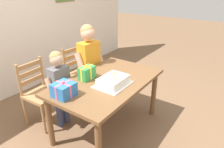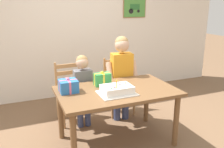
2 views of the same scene
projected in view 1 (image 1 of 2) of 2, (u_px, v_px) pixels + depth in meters
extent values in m
plane|color=brown|center=(108.00, 127.00, 2.93)|extent=(20.00, 20.00, 0.00)
cube|color=silver|center=(10.00, 20.00, 3.43)|extent=(6.40, 0.08, 2.60)
cube|color=brown|center=(107.00, 82.00, 2.63)|extent=(1.49, 0.90, 0.04)
cylinder|color=brown|center=(98.00, 148.00, 2.09)|extent=(0.07, 0.07, 0.70)
cylinder|color=brown|center=(154.00, 94.00, 3.09)|extent=(0.07, 0.07, 0.70)
cylinder|color=brown|center=(50.00, 122.00, 2.48)|extent=(0.07, 0.07, 0.70)
cylinder|color=brown|center=(113.00, 81.00, 3.48)|extent=(0.07, 0.07, 0.70)
cube|color=white|center=(113.00, 84.00, 2.51)|extent=(0.44, 0.34, 0.01)
cube|color=white|center=(113.00, 80.00, 2.49)|extent=(0.36, 0.26, 0.09)
cylinder|color=orange|center=(115.00, 76.00, 2.42)|extent=(0.01, 0.01, 0.07)
sphere|color=yellow|center=(115.00, 72.00, 2.40)|extent=(0.02, 0.02, 0.02)
sphere|color=yellow|center=(117.00, 80.00, 2.39)|extent=(0.02, 0.02, 0.02)
sphere|color=yellow|center=(116.00, 72.00, 2.59)|extent=(0.02, 0.02, 0.02)
sphere|color=green|center=(114.00, 82.00, 2.35)|extent=(0.02, 0.02, 0.02)
sphere|color=red|center=(115.00, 80.00, 2.39)|extent=(0.02, 0.02, 0.02)
sphere|color=red|center=(115.00, 75.00, 2.50)|extent=(0.02, 0.02, 0.02)
sphere|color=blue|center=(125.00, 74.00, 2.54)|extent=(0.02, 0.02, 0.02)
sphere|color=orange|center=(112.00, 73.00, 2.56)|extent=(0.02, 0.02, 0.02)
sphere|color=purple|center=(111.00, 74.00, 2.55)|extent=(0.02, 0.02, 0.02)
cube|color=#286BB7|center=(64.00, 90.00, 2.24)|extent=(0.22, 0.21, 0.15)
cube|color=#DB668E|center=(64.00, 90.00, 2.24)|extent=(0.22, 0.02, 0.16)
cube|color=#DB668E|center=(64.00, 90.00, 2.24)|extent=(0.02, 0.22, 0.16)
sphere|color=#DB668E|center=(63.00, 82.00, 2.20)|extent=(0.04, 0.04, 0.04)
cube|color=#2D8E42|center=(87.00, 73.00, 2.63)|extent=(0.21, 0.13, 0.16)
cube|color=yellow|center=(87.00, 73.00, 2.63)|extent=(0.22, 0.02, 0.17)
cube|color=yellow|center=(87.00, 73.00, 2.63)|extent=(0.02, 0.13, 0.17)
sphere|color=yellow|center=(87.00, 66.00, 2.59)|extent=(0.04, 0.04, 0.04)
cube|color=#A87A4C|center=(43.00, 95.00, 2.87)|extent=(0.44, 0.44, 0.04)
cylinder|color=#A87A4C|center=(64.00, 107.00, 3.02)|extent=(0.04, 0.04, 0.43)
cylinder|color=#A87A4C|center=(44.00, 120.00, 2.73)|extent=(0.04, 0.04, 0.43)
cylinder|color=#A87A4C|center=(46.00, 99.00, 3.21)|extent=(0.04, 0.04, 0.43)
cylinder|color=#A87A4C|center=(25.00, 111.00, 2.91)|extent=(0.04, 0.04, 0.43)
cylinder|color=#A87A4C|center=(42.00, 71.00, 3.01)|extent=(0.04, 0.04, 0.45)
cylinder|color=#A87A4C|center=(19.00, 81.00, 2.72)|extent=(0.04, 0.04, 0.45)
cube|color=#A87A4C|center=(32.00, 80.00, 2.89)|extent=(0.36, 0.04, 0.06)
cube|color=#A87A4C|center=(30.00, 73.00, 2.84)|extent=(0.36, 0.04, 0.06)
cube|color=#A87A4C|center=(29.00, 65.00, 2.80)|extent=(0.36, 0.04, 0.06)
cube|color=#A87A4C|center=(82.00, 75.00, 3.47)|extent=(0.43, 0.43, 0.04)
cylinder|color=#A87A4C|center=(98.00, 87.00, 3.60)|extent=(0.04, 0.04, 0.43)
cylinder|color=#A87A4C|center=(83.00, 95.00, 3.32)|extent=(0.04, 0.04, 0.43)
cylinder|color=#A87A4C|center=(82.00, 81.00, 3.81)|extent=(0.04, 0.04, 0.43)
cylinder|color=#A87A4C|center=(67.00, 89.00, 3.53)|extent=(0.04, 0.04, 0.43)
cylinder|color=#A87A4C|center=(81.00, 56.00, 3.61)|extent=(0.04, 0.04, 0.45)
cylinder|color=#A87A4C|center=(64.00, 62.00, 3.33)|extent=(0.04, 0.04, 0.45)
cube|color=#A87A4C|center=(73.00, 63.00, 3.50)|extent=(0.36, 0.04, 0.06)
cube|color=#A87A4C|center=(72.00, 57.00, 3.45)|extent=(0.36, 0.04, 0.06)
cube|color=#A87A4C|center=(72.00, 50.00, 3.41)|extent=(0.36, 0.04, 0.06)
cylinder|color=#38426B|center=(94.00, 90.00, 3.42)|extent=(0.11, 0.11, 0.50)
cylinder|color=#38426B|center=(88.00, 93.00, 3.32)|extent=(0.11, 0.11, 0.50)
cube|color=orange|center=(89.00, 60.00, 3.15)|extent=(0.33, 0.22, 0.57)
cylinder|color=tan|center=(100.00, 59.00, 3.27)|extent=(0.11, 0.24, 0.38)
cylinder|color=tan|center=(81.00, 66.00, 3.00)|extent=(0.11, 0.24, 0.38)
sphere|color=tan|center=(88.00, 33.00, 2.98)|extent=(0.21, 0.21, 0.21)
sphere|color=#A87F4C|center=(87.00, 31.00, 2.98)|extent=(0.20, 0.20, 0.20)
cylinder|color=#38426B|center=(66.00, 109.00, 2.97)|extent=(0.09, 0.09, 0.41)
cylinder|color=#38426B|center=(60.00, 113.00, 2.89)|extent=(0.09, 0.09, 0.41)
cube|color=slate|center=(60.00, 84.00, 2.75)|extent=(0.26, 0.17, 0.47)
cylinder|color=tan|center=(70.00, 81.00, 2.86)|extent=(0.08, 0.20, 0.31)
cylinder|color=tan|center=(51.00, 90.00, 2.62)|extent=(0.08, 0.20, 0.31)
sphere|color=tan|center=(57.00, 59.00, 2.61)|extent=(0.18, 0.18, 0.18)
sphere|color=#A87F4C|center=(56.00, 57.00, 2.61)|extent=(0.17, 0.17, 0.17)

